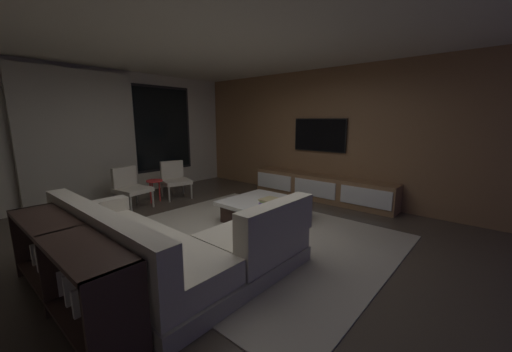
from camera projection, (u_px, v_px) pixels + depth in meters
The scene contains 14 objects.
floor at pixel (227, 242), 4.01m from camera, with size 9.20×9.20×0.00m, color #473D33.
back_wall_with_window at pixel (105, 135), 6.04m from camera, with size 6.60×0.30×2.70m.
media_wall at pixel (333, 135), 6.02m from camera, with size 0.12×7.80×2.70m.
ceiling at pixel (223, 33), 3.50m from camera, with size 8.20×8.20×0.00m, color beige.
area_rug at pixel (249, 236), 4.20m from camera, with size 3.20×3.80×0.01m, color #ADA391.
sectional_couch at pixel (168, 249), 3.13m from camera, with size 1.98×2.50×0.82m.
coffee_table at pixel (263, 211), 4.77m from camera, with size 1.16×1.16×0.36m.
book_stack_on_coffee_table at pixel (268, 201), 4.56m from camera, with size 0.29×0.20×0.09m.
accent_chair_near_window at pixel (175, 178), 6.27m from camera, with size 0.67×0.68×0.78m.
accent_chair_by_curtain at pixel (130, 186), 5.50m from camera, with size 0.62×0.64×0.78m.
side_stool at pixel (154, 184), 5.88m from camera, with size 0.32×0.32×0.46m.
media_console at pixel (322, 188), 6.05m from camera, with size 0.46×3.10×0.52m.
mounted_tv at pixel (320, 135), 6.10m from camera, with size 0.05×1.19×0.69m.
console_table_behind_couch at pixel (66, 265), 2.51m from camera, with size 0.40×2.10×0.74m.
Camera 1 is at (-2.57, -2.78, 1.66)m, focal length 20.27 mm.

